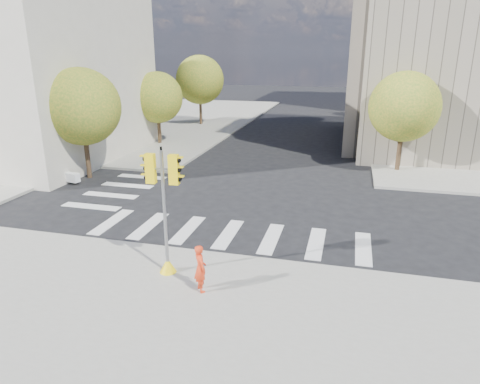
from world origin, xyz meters
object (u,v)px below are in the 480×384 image
at_px(lamp_far, 391,80).
at_px(planter_wall, 40,172).
at_px(traffic_signal, 165,222).
at_px(photographer, 200,268).
at_px(lamp_near, 407,92).

relative_size(lamp_far, planter_wall, 1.35).
xyz_separation_m(traffic_signal, planter_wall, (-12.09, 8.87, -1.55)).
bearing_deg(planter_wall, traffic_signal, -25.69).
bearing_deg(planter_wall, lamp_far, 60.25).
relative_size(photographer, planter_wall, 0.25).
bearing_deg(lamp_far, photographer, -102.43).
bearing_deg(traffic_signal, lamp_far, 70.94).
bearing_deg(lamp_near, planter_wall, -152.64).
xyz_separation_m(traffic_signal, photographer, (1.46, -0.83, -1.04)).
relative_size(lamp_far, photographer, 5.33).
distance_m(photographer, planter_wall, 16.68).
xyz_separation_m(lamp_far, traffic_signal, (-9.10, -33.84, -2.63)).
bearing_deg(traffic_signal, lamp_near, 61.35).
height_order(lamp_far, photographer, lamp_far).
relative_size(lamp_far, traffic_signal, 1.89).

